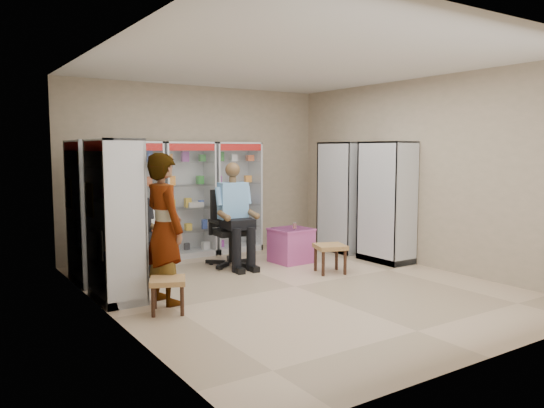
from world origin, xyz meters
TOP-DOWN VIEW (x-y plane):
  - floor at (0.00, 0.00)m, footprint 6.00×6.00m
  - room_shell at (0.00, 0.00)m, footprint 5.02×6.02m
  - cabinet_back_left at (-1.30, 2.73)m, footprint 0.90×0.50m
  - cabinet_back_mid at (-0.35, 2.73)m, footprint 0.90×0.50m
  - cabinet_back_right at (0.60, 2.73)m, footprint 0.90×0.50m
  - cabinet_right_far at (2.23, 1.60)m, footprint 0.90×0.50m
  - cabinet_right_near at (2.23, 0.50)m, footprint 0.90×0.50m
  - cabinet_left_far at (-2.23, 1.80)m, footprint 0.90×0.50m
  - cabinet_left_near at (-2.23, 0.70)m, footprint 0.90×0.50m
  - wooden_chair at (-1.55, 2.00)m, footprint 0.42×0.42m
  - seated_customer at (-1.55, 1.95)m, footprint 0.44×0.60m
  - office_chair at (-0.09, 1.64)m, footprint 0.73×0.73m
  - seated_shopkeeper at (-0.09, 1.59)m, footprint 0.57×0.76m
  - pink_trunk at (0.87, 1.32)m, footprint 0.61×0.59m
  - tea_glass at (0.90, 1.26)m, footprint 0.07×0.07m
  - woven_stool_a at (0.92, 0.36)m, footprint 0.55×0.55m
  - woven_stool_b at (-1.90, -0.13)m, footprint 0.53×0.53m
  - standing_man at (-1.78, 0.25)m, footprint 0.51×0.71m

SIDE VIEW (x-z plane):
  - floor at x=0.00m, z-range 0.00..0.00m
  - woven_stool_b at x=-1.90m, z-range 0.00..0.40m
  - woven_stool_a at x=0.92m, z-range 0.00..0.43m
  - pink_trunk at x=0.87m, z-range 0.00..0.57m
  - wooden_chair at x=-1.55m, z-range 0.00..0.94m
  - office_chair at x=-0.09m, z-range 0.00..1.23m
  - tea_glass at x=0.90m, z-range 0.57..0.67m
  - seated_customer at x=-1.55m, z-range 0.00..1.34m
  - seated_shopkeeper at x=-0.09m, z-range 0.00..1.56m
  - standing_man at x=-1.78m, z-range 0.00..1.83m
  - cabinet_back_left at x=-1.30m, z-range 0.00..2.00m
  - cabinet_back_mid at x=-0.35m, z-range 0.00..2.00m
  - cabinet_back_right at x=0.60m, z-range 0.00..2.00m
  - cabinet_right_far at x=2.23m, z-range 0.00..2.00m
  - cabinet_right_near at x=2.23m, z-range 0.00..2.00m
  - cabinet_left_far at x=-2.23m, z-range 0.00..2.00m
  - cabinet_left_near at x=-2.23m, z-range 0.00..2.00m
  - room_shell at x=0.00m, z-range 0.46..3.47m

